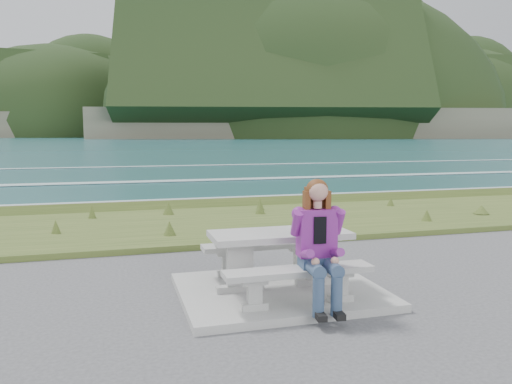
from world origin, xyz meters
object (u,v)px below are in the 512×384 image
picnic_table (280,244)px  bench_seaward (264,250)px  bench_landward (299,276)px  seated_woman (320,262)px

picnic_table → bench_seaward: 0.74m
bench_landward → seated_woman: (0.21, -0.14, 0.20)m
bench_landward → seated_woman: bearing=-34.1°
seated_woman → bench_landward: bearing=151.5°
picnic_table → bench_seaward: size_ratio=1.00×
seated_woman → bench_seaward: bearing=103.3°
bench_landward → bench_seaward: bearing=90.0°
picnic_table → seated_woman: 0.87m
bench_seaward → seated_woman: bearing=-82.3°
bench_landward → bench_seaward: size_ratio=1.00×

